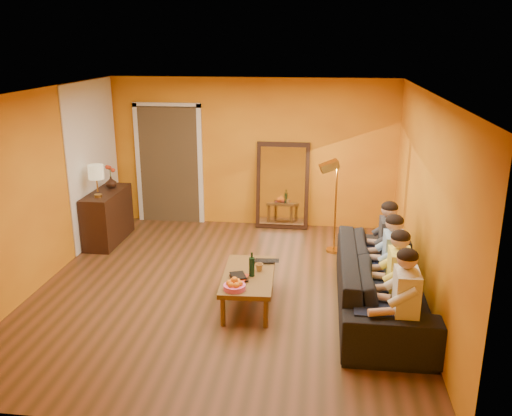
# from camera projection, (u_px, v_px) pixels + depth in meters

# --- Properties ---
(room_shell) EXTENTS (5.00, 5.50, 2.60)m
(room_shell) POSITION_uv_depth(u_px,v_px,m) (229.00, 189.00, 7.24)
(room_shell) COLOR brown
(room_shell) RESTS_ON ground
(white_accent) EXTENTS (0.02, 1.90, 2.58)m
(white_accent) POSITION_uv_depth(u_px,v_px,m) (94.00, 161.00, 8.84)
(white_accent) COLOR white
(white_accent) RESTS_ON wall_left
(doorway_recess) EXTENTS (1.06, 0.30, 2.10)m
(doorway_recess) POSITION_uv_depth(u_px,v_px,m) (171.00, 164.00, 9.82)
(doorway_recess) COLOR #3F2D19
(doorway_recess) RESTS_ON floor
(door_jamb_left) EXTENTS (0.08, 0.06, 2.20)m
(door_jamb_left) POSITION_uv_depth(u_px,v_px,m) (139.00, 164.00, 9.78)
(door_jamb_left) COLOR white
(door_jamb_left) RESTS_ON wall_back
(door_jamb_right) EXTENTS (0.08, 0.06, 2.20)m
(door_jamb_right) POSITION_uv_depth(u_px,v_px,m) (200.00, 166.00, 9.64)
(door_jamb_right) COLOR white
(door_jamb_right) RESTS_ON wall_back
(door_header) EXTENTS (1.22, 0.06, 0.08)m
(door_header) POSITION_uv_depth(u_px,v_px,m) (166.00, 105.00, 9.39)
(door_header) COLOR white
(door_header) RESTS_ON wall_back
(mirror_frame) EXTENTS (0.92, 0.27, 1.51)m
(mirror_frame) POSITION_uv_depth(u_px,v_px,m) (283.00, 186.00, 9.47)
(mirror_frame) COLOR black
(mirror_frame) RESTS_ON floor
(mirror_glass) EXTENTS (0.78, 0.21, 1.35)m
(mirror_glass) POSITION_uv_depth(u_px,v_px,m) (282.00, 186.00, 9.44)
(mirror_glass) COLOR white
(mirror_glass) RESTS_ON mirror_frame
(sideboard) EXTENTS (0.44, 1.18, 0.85)m
(sideboard) POSITION_uv_depth(u_px,v_px,m) (108.00, 217.00, 8.89)
(sideboard) COLOR black
(sideboard) RESTS_ON floor
(table_lamp) EXTENTS (0.24, 0.24, 0.51)m
(table_lamp) POSITION_uv_depth(u_px,v_px,m) (97.00, 181.00, 8.40)
(table_lamp) COLOR beige
(table_lamp) RESTS_ON sideboard
(sofa) EXTENTS (2.62, 1.02, 0.76)m
(sofa) POSITION_uv_depth(u_px,v_px,m) (382.00, 283.00, 6.57)
(sofa) COLOR black
(sofa) RESTS_ON floor
(coffee_table) EXTENTS (0.68, 1.25, 0.42)m
(coffee_table) POSITION_uv_depth(u_px,v_px,m) (248.00, 289.00, 6.79)
(coffee_table) COLOR brown
(coffee_table) RESTS_ON floor
(floor_lamp) EXTENTS (0.34, 0.30, 1.44)m
(floor_lamp) POSITION_uv_depth(u_px,v_px,m) (336.00, 208.00, 8.35)
(floor_lamp) COLOR gold
(floor_lamp) RESTS_ON floor
(dog) EXTENTS (0.42, 0.60, 0.68)m
(dog) POSITION_uv_depth(u_px,v_px,m) (354.00, 277.00, 6.83)
(dog) COLOR brown
(dog) RESTS_ON floor
(person_far_left) EXTENTS (0.70, 0.44, 1.22)m
(person_far_left) POSITION_uv_depth(u_px,v_px,m) (405.00, 305.00, 5.54)
(person_far_left) COLOR beige
(person_far_left) RESTS_ON sofa
(person_mid_left) EXTENTS (0.70, 0.44, 1.22)m
(person_mid_left) POSITION_uv_depth(u_px,v_px,m) (399.00, 282.00, 6.06)
(person_mid_left) COLOR #F0E450
(person_mid_left) RESTS_ON sofa
(person_mid_right) EXTENTS (0.70, 0.44, 1.22)m
(person_mid_right) POSITION_uv_depth(u_px,v_px,m) (393.00, 263.00, 6.58)
(person_mid_right) COLOR #8DB2DA
(person_mid_right) RESTS_ON sofa
(person_far_right) EXTENTS (0.70, 0.44, 1.22)m
(person_far_right) POSITION_uv_depth(u_px,v_px,m) (388.00, 246.00, 7.11)
(person_far_right) COLOR #2F2E33
(person_far_right) RESTS_ON sofa
(fruit_bowl) EXTENTS (0.26, 0.26, 0.16)m
(fruit_bowl) POSITION_uv_depth(u_px,v_px,m) (234.00, 283.00, 6.29)
(fruit_bowl) COLOR #F1559A
(fruit_bowl) RESTS_ON coffee_table
(wine_bottle) EXTENTS (0.07, 0.07, 0.31)m
(wine_bottle) POSITION_uv_depth(u_px,v_px,m) (252.00, 264.00, 6.63)
(wine_bottle) COLOR black
(wine_bottle) RESTS_ON coffee_table
(tumbler) EXTENTS (0.10, 0.10, 0.09)m
(tumbler) POSITION_uv_depth(u_px,v_px,m) (259.00, 267.00, 6.81)
(tumbler) COLOR #B27F3F
(tumbler) RESTS_ON coffee_table
(laptop) EXTENTS (0.36, 0.24, 0.03)m
(laptop) POSITION_uv_depth(u_px,v_px,m) (266.00, 263.00, 7.03)
(laptop) COLOR black
(laptop) RESTS_ON coffee_table
(book_lower) EXTENTS (0.27, 0.30, 0.02)m
(book_lower) POSITION_uv_depth(u_px,v_px,m) (231.00, 279.00, 6.56)
(book_lower) COLOR black
(book_lower) RESTS_ON coffee_table
(book_mid) EXTENTS (0.21, 0.27, 0.02)m
(book_mid) POSITION_uv_depth(u_px,v_px,m) (232.00, 277.00, 6.56)
(book_mid) COLOR red
(book_mid) RESTS_ON book_lower
(book_upper) EXTENTS (0.24, 0.27, 0.02)m
(book_upper) POSITION_uv_depth(u_px,v_px,m) (231.00, 276.00, 6.53)
(book_upper) COLOR black
(book_upper) RESTS_ON book_mid
(vase) EXTENTS (0.18, 0.18, 0.19)m
(vase) POSITION_uv_depth(u_px,v_px,m) (111.00, 182.00, 8.97)
(vase) COLOR black
(vase) RESTS_ON sideboard
(flowers) EXTENTS (0.17, 0.17, 0.39)m
(flowers) POSITION_uv_depth(u_px,v_px,m) (110.00, 169.00, 8.90)
(flowers) COLOR red
(flowers) RESTS_ON vase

